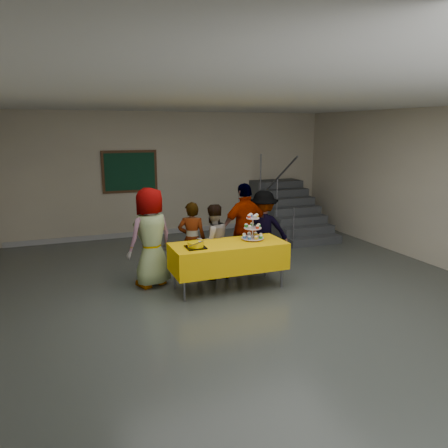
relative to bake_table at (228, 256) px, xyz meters
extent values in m
plane|color=#4C514C|center=(0.17, -0.87, -0.56)|extent=(10.00, 10.00, 0.00)
cube|color=#BCB197|center=(0.17, 4.13, 0.94)|extent=(8.00, 0.04, 3.00)
cube|color=silver|center=(0.17, -0.87, 2.44)|extent=(8.00, 10.00, 0.04)
cube|color=#999999|center=(0.17, 4.11, -0.50)|extent=(7.90, 0.03, 0.12)
cylinder|color=#595960|center=(-0.84, -0.29, -0.19)|extent=(0.04, 0.04, 0.73)
cylinder|color=#595960|center=(0.84, -0.29, -0.19)|extent=(0.04, 0.04, 0.73)
cylinder|color=#595960|center=(-0.84, 0.29, -0.19)|extent=(0.04, 0.04, 0.73)
cylinder|color=#595960|center=(0.84, 0.29, -0.19)|extent=(0.04, 0.04, 0.73)
cube|color=#595960|center=(0.00, 0.00, 0.18)|extent=(1.80, 0.70, 0.02)
cube|color=#FDBB05|center=(0.00, 0.00, -0.01)|extent=(1.88, 0.78, 0.44)
cylinder|color=silver|center=(0.47, 0.07, 0.22)|extent=(0.18, 0.18, 0.01)
cylinder|color=silver|center=(0.47, 0.07, 0.42)|extent=(0.02, 0.02, 0.42)
cylinder|color=silver|center=(0.47, 0.07, 0.24)|extent=(0.38, 0.38, 0.01)
cylinder|color=silver|center=(0.47, 0.07, 0.41)|extent=(0.30, 0.30, 0.01)
cylinder|color=silver|center=(0.47, 0.07, 0.58)|extent=(0.22, 0.22, 0.01)
cube|color=black|center=(-0.59, -0.08, 0.22)|extent=(0.30, 0.30, 0.02)
cylinder|color=#FFCD00|center=(-0.59, -0.08, 0.27)|extent=(0.25, 0.25, 0.07)
ellipsoid|color=#FFCD00|center=(-0.59, -0.08, 0.30)|extent=(0.25, 0.25, 0.05)
ellipsoid|color=white|center=(-0.54, -0.11, 0.32)|extent=(0.08, 0.08, 0.02)
cube|color=silver|center=(-0.61, -0.21, 0.32)|extent=(0.30, 0.16, 0.04)
imported|color=slate|center=(-1.15, 0.59, 0.28)|extent=(0.96, 0.81, 1.67)
imported|color=slate|center=(-0.39, 0.77, 0.12)|extent=(0.58, 0.49, 1.36)
imported|color=slate|center=(-0.08, 0.55, 0.11)|extent=(0.71, 0.59, 1.33)
imported|color=slate|center=(0.60, 0.67, 0.27)|extent=(1.00, 0.50, 1.65)
imported|color=slate|center=(1.01, 0.78, 0.18)|extent=(1.07, 0.81, 1.47)
cube|color=#424447|center=(2.87, 1.88, -0.47)|extent=(1.30, 0.30, 0.18)
cube|color=#424447|center=(2.87, 2.18, -0.38)|extent=(1.30, 0.30, 0.36)
cube|color=#424447|center=(2.87, 2.48, -0.29)|extent=(1.30, 0.30, 0.54)
cube|color=#424447|center=(2.87, 2.78, -0.20)|extent=(1.30, 0.30, 0.72)
cube|color=#424447|center=(2.87, 3.08, -0.11)|extent=(1.30, 0.30, 0.90)
cube|color=#424447|center=(2.87, 3.38, -0.02)|extent=(1.30, 0.30, 1.08)
cube|color=#424447|center=(2.87, 3.68, 0.07)|extent=(1.30, 0.30, 1.26)
cube|color=#424447|center=(2.87, 3.98, 0.07)|extent=(1.30, 0.30, 1.26)
cylinder|color=#595960|center=(2.27, 1.83, -0.11)|extent=(0.04, 0.04, 0.90)
cylinder|color=#595960|center=(2.27, 2.63, 0.43)|extent=(0.04, 0.04, 0.90)
cylinder|color=#595960|center=(2.27, 3.53, 0.97)|extent=(0.04, 0.04, 0.90)
cylinder|color=#595960|center=(2.27, 2.68, 0.88)|extent=(0.04, 1.85, 1.20)
cube|color=#472B16|center=(-0.90, 4.10, 1.04)|extent=(1.30, 0.04, 1.00)
cube|color=#123923|center=(-0.90, 4.07, 1.04)|extent=(1.18, 0.02, 0.88)
camera|label=1|loc=(-2.54, -6.40, 2.04)|focal=35.00mm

